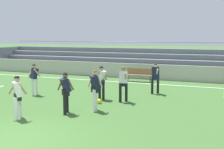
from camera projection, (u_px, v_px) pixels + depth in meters
ground_plane at (11, 140)px, 8.57m from camera, size 160.00×160.00×0.00m
field_line_sideline at (129, 82)px, 19.08m from camera, size 44.00×0.12×0.01m
sideline_wall at (138, 71)px, 20.80m from camera, size 48.00×0.16×1.08m
bleacher_stand at (139, 60)px, 23.22m from camera, size 26.44×3.47×2.57m
bench_near_wall_gap at (139, 74)px, 19.39m from camera, size 1.80×0.40×0.90m
player_white_wide_right at (101, 80)px, 13.94m from camera, size 0.46×0.44×1.65m
player_white_overlapping at (123, 81)px, 13.40m from camera, size 0.46×0.66×1.68m
player_dark_pressing_high at (34, 77)px, 14.94m from camera, size 0.63×0.49×1.65m
player_dark_dropping_back at (66, 89)px, 11.43m from camera, size 0.66×0.55×1.66m
player_white_on_ball at (17, 93)px, 10.66m from camera, size 0.70×0.49×1.64m
player_dark_challenging at (155, 76)px, 15.29m from camera, size 0.49×0.75×1.66m
player_dark_trailing_run at (95, 87)px, 11.81m from camera, size 0.63×0.50×1.71m
soccer_ball at (99, 101)px, 13.18m from camera, size 0.22×0.22×0.22m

